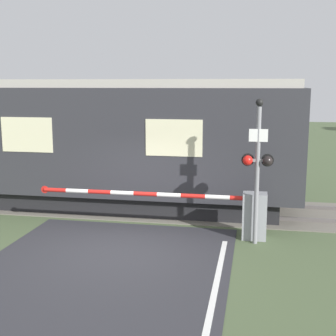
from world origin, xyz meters
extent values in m
plane|color=#475638|center=(0.00, 0.00, 0.00)|extent=(80.00, 80.00, 0.00)
cube|color=#666056|center=(0.00, 3.84, 0.01)|extent=(36.00, 3.20, 0.03)
cube|color=#595451|center=(0.00, 3.12, 0.08)|extent=(36.00, 0.08, 0.10)
cube|color=#595451|center=(0.00, 4.56, 0.08)|extent=(36.00, 0.08, 0.10)
cube|color=black|center=(-3.44, 3.84, 0.30)|extent=(14.53, 2.50, 0.60)
cube|color=#2D2D33|center=(-3.44, 3.84, 2.18)|extent=(15.79, 2.95, 3.17)
cube|color=#ADA89E|center=(-3.44, 3.84, 3.89)|extent=(15.48, 2.71, 0.24)
cube|color=beige|center=(0.90, 2.35, 2.42)|extent=(1.58, 0.02, 1.01)
cube|color=beige|center=(-3.44, 2.35, 2.42)|extent=(1.58, 0.02, 1.01)
cube|color=gray|center=(3.14, 1.41, 0.60)|extent=(0.60, 0.44, 1.19)
cylinder|color=gray|center=(3.14, 1.41, 1.04)|extent=(0.16, 0.16, 0.18)
cylinder|color=red|center=(2.83, 1.41, 1.04)|extent=(0.63, 0.11, 0.11)
cylinder|color=white|center=(2.20, 1.41, 1.04)|extent=(0.63, 0.11, 0.11)
cylinder|color=red|center=(1.58, 1.41, 1.04)|extent=(0.63, 0.11, 0.11)
cylinder|color=white|center=(0.95, 1.41, 1.04)|extent=(0.63, 0.11, 0.11)
cylinder|color=red|center=(0.32, 1.41, 1.04)|extent=(0.63, 0.11, 0.11)
cylinder|color=white|center=(-0.31, 1.41, 1.04)|extent=(0.63, 0.11, 0.11)
cylinder|color=red|center=(-0.93, 1.41, 1.04)|extent=(0.63, 0.11, 0.11)
cylinder|color=white|center=(-1.56, 1.41, 1.04)|extent=(0.63, 0.11, 0.11)
cylinder|color=red|center=(-2.19, 1.41, 1.04)|extent=(0.63, 0.11, 0.11)
cylinder|color=red|center=(-2.50, 1.41, 1.04)|extent=(0.20, 0.02, 0.20)
cylinder|color=gray|center=(3.17, 1.05, 1.68)|extent=(0.11, 0.11, 3.35)
cube|color=gray|center=(3.17, 1.05, 2.08)|extent=(0.59, 0.07, 0.07)
sphere|color=red|center=(2.94, 1.00, 2.08)|extent=(0.24, 0.24, 0.24)
sphere|color=black|center=(3.40, 1.00, 2.08)|extent=(0.24, 0.24, 0.24)
cylinder|color=black|center=(2.94, 1.11, 2.08)|extent=(0.30, 0.06, 0.30)
cylinder|color=black|center=(3.40, 1.11, 2.08)|extent=(0.30, 0.06, 0.30)
cube|color=white|center=(3.17, 1.01, 2.68)|extent=(0.44, 0.02, 0.30)
sphere|color=black|center=(3.17, 1.05, 3.45)|extent=(0.18, 0.18, 0.18)
camera|label=1|loc=(3.11, -10.18, 3.88)|focal=50.00mm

